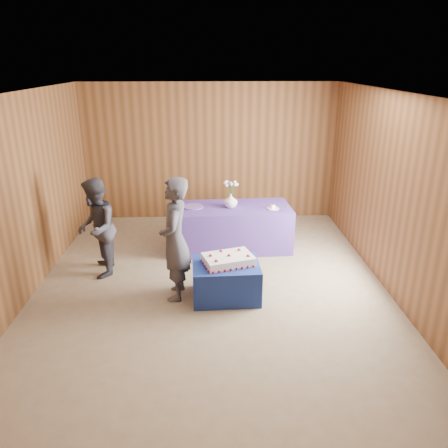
{
  "coord_description": "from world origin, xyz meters",
  "views": [
    {
      "loc": [
        0.0,
        -5.64,
        3.07
      ],
      "look_at": [
        0.19,
        0.1,
        0.92
      ],
      "focal_mm": 35.0,
      "sensor_mm": 36.0,
      "label": 1
    }
  ],
  "objects_px": {
    "sheet_cake": "(228,260)",
    "guest_left": "(175,239)",
    "vase": "(231,201)",
    "guest_right": "(96,228)",
    "cake_table": "(226,280)",
    "serving_table": "(231,227)"
  },
  "relations": [
    {
      "from": "sheet_cake",
      "to": "guest_right",
      "type": "xyz_separation_m",
      "value": [
        -1.92,
        0.75,
        0.19
      ]
    },
    {
      "from": "sheet_cake",
      "to": "guest_left",
      "type": "bearing_deg",
      "value": 159.75
    },
    {
      "from": "cake_table",
      "to": "guest_left",
      "type": "bearing_deg",
      "value": 173.14
    },
    {
      "from": "sheet_cake",
      "to": "guest_right",
      "type": "bearing_deg",
      "value": 141.47
    },
    {
      "from": "vase",
      "to": "serving_table",
      "type": "bearing_deg",
      "value": 61.05
    },
    {
      "from": "cake_table",
      "to": "sheet_cake",
      "type": "distance_m",
      "value": 0.31
    },
    {
      "from": "serving_table",
      "to": "guest_right",
      "type": "bearing_deg",
      "value": -158.68
    },
    {
      "from": "cake_table",
      "to": "vase",
      "type": "distance_m",
      "value": 1.78
    },
    {
      "from": "vase",
      "to": "guest_left",
      "type": "relative_size",
      "value": 0.14
    },
    {
      "from": "cake_table",
      "to": "guest_left",
      "type": "relative_size",
      "value": 0.53
    },
    {
      "from": "serving_table",
      "to": "guest_left",
      "type": "height_order",
      "value": "guest_left"
    },
    {
      "from": "vase",
      "to": "cake_table",
      "type": "bearing_deg",
      "value": -94.88
    },
    {
      "from": "sheet_cake",
      "to": "vase",
      "type": "bearing_deg",
      "value": 68.82
    },
    {
      "from": "vase",
      "to": "guest_right",
      "type": "relative_size",
      "value": 0.16
    },
    {
      "from": "serving_table",
      "to": "guest_left",
      "type": "xyz_separation_m",
      "value": [
        -0.83,
        -1.64,
        0.47
      ]
    },
    {
      "from": "serving_table",
      "to": "vase",
      "type": "height_order",
      "value": "vase"
    },
    {
      "from": "guest_left",
      "to": "guest_right",
      "type": "distance_m",
      "value": 1.41
    },
    {
      "from": "guest_right",
      "to": "cake_table",
      "type": "bearing_deg",
      "value": 59.11
    },
    {
      "from": "serving_table",
      "to": "cake_table",
      "type": "bearing_deg",
      "value": -98.52
    },
    {
      "from": "cake_table",
      "to": "guest_right",
      "type": "relative_size",
      "value": 0.6
    },
    {
      "from": "sheet_cake",
      "to": "guest_right",
      "type": "height_order",
      "value": "guest_right"
    },
    {
      "from": "cake_table",
      "to": "sheet_cake",
      "type": "height_order",
      "value": "sheet_cake"
    }
  ]
}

